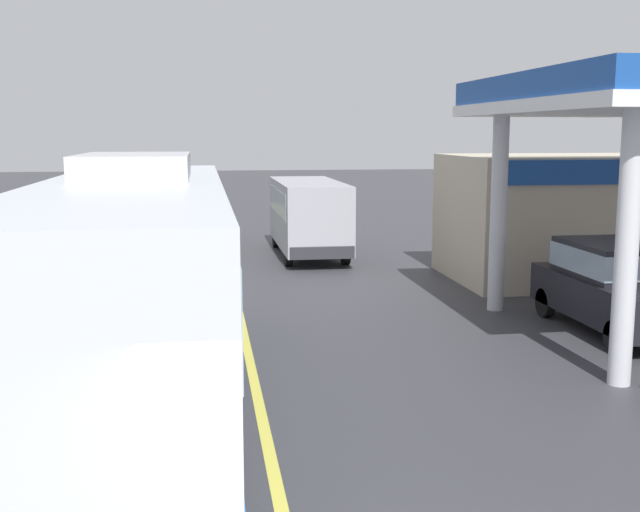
# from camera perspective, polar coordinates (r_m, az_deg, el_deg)

# --- Properties ---
(ground) EXTENTS (120.00, 120.00, 0.00)m
(ground) POSITION_cam_1_polar(r_m,az_deg,el_deg) (25.31, -6.74, -0.16)
(ground) COLOR #38383D
(lane_divider_stripe) EXTENTS (0.16, 50.00, 0.01)m
(lane_divider_stripe) POSITION_cam_1_polar(r_m,az_deg,el_deg) (20.39, -6.28, -2.36)
(lane_divider_stripe) COLOR #D8CC4C
(lane_divider_stripe) RESTS_ON ground
(coach_bus_main) EXTENTS (2.60, 11.04, 3.69)m
(coach_bus_main) POSITION_cam_1_polar(r_m,az_deg,el_deg) (11.32, -13.44, -2.86)
(coach_bus_main) COLOR silver
(coach_bus_main) RESTS_ON ground
(gas_station_roadside) EXTENTS (9.10, 11.95, 5.10)m
(gas_station_roadside) POSITION_cam_1_polar(r_m,az_deg,el_deg) (20.85, 20.97, 4.63)
(gas_station_roadside) COLOR #194799
(gas_station_roadside) RESTS_ON ground
(car_at_pump) EXTENTS (1.70, 4.20, 1.82)m
(car_at_pump) POSITION_cam_1_polar(r_m,az_deg,el_deg) (16.76, 20.61, -1.84)
(car_at_pump) COLOR black
(car_at_pump) RESTS_ON ground
(minibus_opposing_lane) EXTENTS (2.04, 6.13, 2.44)m
(minibus_opposing_lane) POSITION_cam_1_polar(r_m,az_deg,el_deg) (25.58, -0.87, 3.32)
(minibus_opposing_lane) COLOR #A5A5AD
(minibus_opposing_lane) RESTS_ON ground
(car_trailing_behind_bus) EXTENTS (1.70, 4.20, 1.82)m
(car_trailing_behind_bus) POSITION_cam_1_polar(r_m,az_deg,el_deg) (28.78, -11.01, 2.87)
(car_trailing_behind_bus) COLOR #1E602D
(car_trailing_behind_bus) RESTS_ON ground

